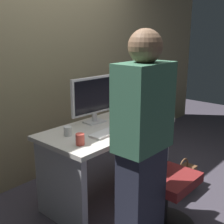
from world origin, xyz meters
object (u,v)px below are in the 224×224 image
person_at_desk (142,150)px  handbag (183,180)px  keyboard (110,131)px  cup_near_keyboard (80,139)px  mouse (131,123)px  desk (108,149)px  book_stack (120,109)px  cup_by_monitor (68,131)px  monitor (94,97)px  office_chair (160,180)px  cell_phone (157,118)px

person_at_desk → handbag: bearing=10.7°
keyboard → handbag: keyboard is taller
cup_near_keyboard → mouse: bearing=0.7°
person_at_desk → keyboard: 0.68m
desk → book_stack: size_ratio=5.60×
cup_by_monitor → mouse: bearing=-21.3°
keyboard → monitor: bearing=66.6°
cup_by_monitor → handbag: (0.98, -0.62, -0.65)m
office_chair → cell_phone: 0.80m
office_chair → cell_phone: size_ratio=6.53×
book_stack → handbag: (0.14, -0.72, -0.66)m
monitor → person_at_desk: bearing=-116.3°
office_chair → cup_by_monitor: bearing=116.8°
mouse → handbag: size_ratio=0.26×
office_chair → cup_by_monitor: office_chair is taller
monitor → cup_by_monitor: 0.48m
monitor → keyboard: (-0.12, -0.31, -0.25)m
office_chair → mouse: (0.23, 0.49, 0.33)m
cell_phone → office_chair: bearing=-137.4°
desk → cell_phone: (0.54, -0.20, 0.24)m
keyboard → handbag: (0.67, -0.40, -0.62)m
office_chair → desk: bearing=85.1°
cup_by_monitor → book_stack: size_ratio=0.34×
office_chair → cup_near_keyboard: 0.75m
book_stack → office_chair: bearing=-119.3°
monitor → cup_by_monitor: bearing=-167.8°
book_stack → handbag: bearing=-78.7°
monitor → handbag: size_ratio=1.43×
cup_near_keyboard → keyboard: bearing=3.0°
cup_near_keyboard → office_chair: bearing=-47.7°
office_chair → keyboard: 0.60m
keyboard → mouse: 0.29m
cell_phone → book_stack: bearing=114.9°
office_chair → handbag: size_ratio=2.49×
handbag → cell_phone: bearing=92.5°
person_at_desk → handbag: (1.00, 0.19, -0.70)m
book_stack → person_at_desk: bearing=-133.2°
cell_phone → mouse: bearing=177.2°
handbag → office_chair: bearing=-170.2°
cup_by_monitor → person_at_desk: bearing=-91.7°
keyboard → cup_by_monitor: bearing=141.4°
handbag → monitor: bearing=127.9°
mouse → cell_phone: (0.37, -0.06, -0.01)m
monitor → book_stack: bearing=1.4°
book_stack → cell_phone: bearing=-71.7°
person_at_desk → mouse: (0.62, 0.58, -0.08)m
desk → cell_phone: size_ratio=9.21×
monitor → keyboard: monitor is taller
mouse → handbag: (0.38, -0.39, -0.62)m
desk → handbag: bearing=-43.8°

